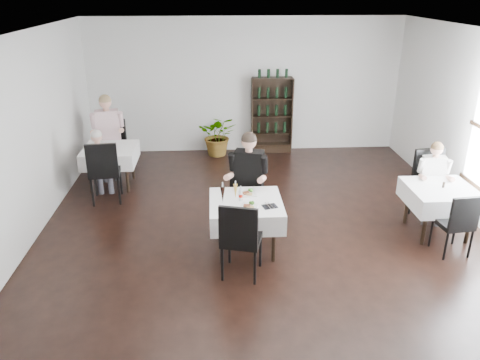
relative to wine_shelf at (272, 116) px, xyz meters
name	(u,v)px	position (x,y,z in m)	size (l,w,h in m)	color
room_shell	(268,152)	(-0.60, -4.31, 0.65)	(9.00, 9.00, 9.00)	black
wine_shelf	(272,116)	(0.00, 0.00, 0.00)	(0.90, 0.28, 1.75)	black
main_table	(246,211)	(-0.90, -4.31, -0.23)	(1.03, 1.03, 0.77)	black
left_table	(110,155)	(-3.30, -1.81, -0.23)	(0.98, 0.98, 0.77)	black
right_table	(440,197)	(2.10, -4.01, -0.23)	(0.98, 0.98, 0.77)	black
potted_tree	(219,135)	(-1.22, -0.17, -0.38)	(0.85, 0.74, 0.94)	#24581E
main_chair_far	(241,199)	(-0.92, -3.66, -0.35)	(0.47, 0.48, 0.87)	black
main_chair_near	(240,236)	(-1.02, -5.04, -0.22)	(0.61, 0.62, 1.09)	black
left_chair_far	(112,142)	(-3.41, -1.02, -0.22)	(0.63, 0.63, 1.09)	black
left_chair_near	(104,168)	(-3.26, -2.58, -0.19)	(0.58, 0.58, 1.15)	black
right_chair_far	(431,180)	(2.21, -3.44, -0.19)	(0.60, 0.60, 1.15)	black
right_chair_near	(458,221)	(2.06, -4.67, -0.30)	(0.49, 0.49, 0.96)	black
diner_main	(248,175)	(-0.83, -3.69, 0.07)	(0.66, 0.70, 1.58)	#3D3C43
diner_left_far	(108,130)	(-3.41, -1.27, 0.11)	(0.67, 0.69, 1.65)	#3D3C43
diner_left_near	(100,159)	(-3.34, -2.45, -0.07)	(0.52, 0.53, 1.33)	#3D3C43
diner_right_far	(433,176)	(2.20, -3.52, -0.08)	(0.54, 0.56, 1.32)	#3D3C43
plate_far	(248,193)	(-0.85, -4.07, -0.06)	(0.26, 0.26, 0.07)	white
plate_near	(249,206)	(-0.87, -4.50, -0.06)	(0.29, 0.29, 0.07)	white
pilsner_dark	(223,194)	(-1.23, -4.34, 0.05)	(0.07, 0.07, 0.31)	black
pilsner_lager	(235,191)	(-1.04, -4.20, 0.03)	(0.06, 0.06, 0.27)	#B98D2F
coke_bottle	(241,195)	(-0.97, -4.29, 0.01)	(0.06, 0.06, 0.22)	silver
napkin_cutlery	(270,206)	(-0.58, -4.51, -0.07)	(0.23, 0.21, 0.02)	black
pepper_mill	(444,185)	(2.12, -4.01, -0.03)	(0.04, 0.04, 0.09)	black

